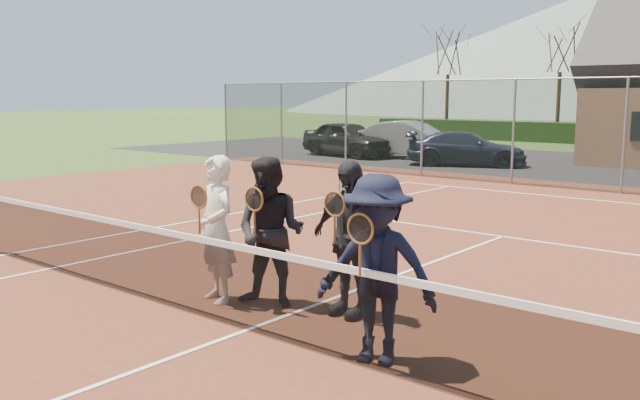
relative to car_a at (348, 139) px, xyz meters
The scene contains 15 objects.
court_surface 21.65m from the car_a, 55.58° to the right, with size 30.00×30.00×0.02m, color #562819.
tarmac_carpark 8.54m from the car_a, 14.64° to the left, with size 40.00×12.00×0.01m, color black.
hill_west 78.63m from the car_a, 99.40° to the left, with size 110.00×110.00×18.00m, color #57695F.
car_a is the anchor object (origin of this frame).
car_b 2.71m from the car_a, 18.25° to the left, with size 1.60×4.60×1.52m, color #9A9FA3.
car_c 5.70m from the car_a, ahead, with size 1.75×4.30×1.25m, color #1A2135.
court_markings 21.65m from the car_a, 55.58° to the right, with size 11.03×23.83×0.01m.
tennis_net 21.64m from the car_a, 55.58° to the right, with size 11.68×0.08×1.10m.
perimeter_fence 13.01m from the car_a, 19.58° to the right, with size 30.07×0.07×3.02m.
tree_a 16.41m from the car_a, 103.97° to the left, with size 3.20×3.20×7.77m.
tree_b 16.29m from the car_a, 77.96° to the left, with size 3.20×3.20×7.77m.
player_a 20.60m from the car_a, 57.14° to the right, with size 0.76×0.61×1.80m.
player_b 20.72m from the car_a, 55.24° to the right, with size 1.05×0.93×1.80m.
player_c 21.01m from the car_a, 52.65° to the right, with size 1.08×0.53×1.80m.
player_d 22.40m from the car_a, 52.00° to the right, with size 1.31×0.98×1.80m.
Camera 1 is at (5.07, -4.88, 2.52)m, focal length 38.00 mm.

